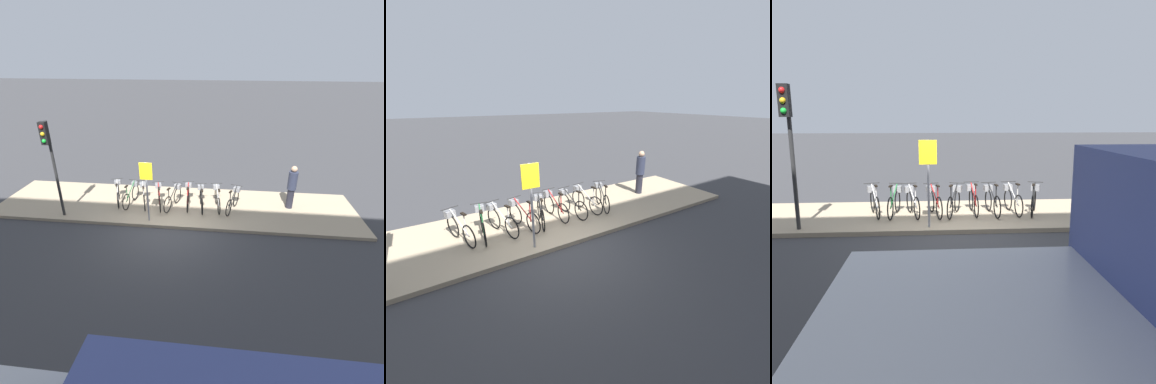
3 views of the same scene
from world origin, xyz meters
TOP-DOWN VIEW (x-y plane):
  - ground_plane at (0.00, 0.00)m, footprint 120.00×120.00m
  - sidewalk at (0.00, 1.66)m, footprint 14.07×3.32m
  - parked_bicycle_0 at (-2.29, 1.63)m, footprint 0.62×1.46m
  - parked_bicycle_1 at (-1.70, 1.56)m, footprint 0.46×1.52m
  - parked_bicycle_2 at (-1.21, 1.53)m, footprint 0.60×1.47m
  - parked_bicycle_3 at (-0.58, 1.50)m, footprint 0.56×1.49m
  - parked_bicycle_4 at (0.01, 1.50)m, footprint 0.57×1.48m
  - parked_bicycle_5 at (0.56, 1.65)m, footprint 0.46×1.53m
  - parked_bicycle_6 at (1.09, 1.53)m, footprint 0.46×1.52m
  - parked_bicycle_7 at (1.70, 1.61)m, footprint 0.46×1.52m
  - parked_bicycle_8 at (2.33, 1.51)m, footprint 0.63×1.46m
  - pedestrian at (4.51, 1.91)m, footprint 0.34×0.34m
  - traffic_light at (-3.97, 0.24)m, footprint 0.24×0.40m
  - sign_post at (-0.70, 0.29)m, footprint 0.44×0.07m

SIDE VIEW (x-z plane):
  - ground_plane at x=0.00m, z-range 0.00..0.00m
  - sidewalk at x=0.00m, z-range 0.00..0.12m
  - parked_bicycle_0 at x=-2.29m, z-range 0.07..1.01m
  - parked_bicycle_1 at x=-1.70m, z-range 0.07..1.01m
  - parked_bicycle_2 at x=-1.21m, z-range 0.07..1.01m
  - parked_bicycle_3 at x=-0.58m, z-range 0.07..1.01m
  - parked_bicycle_4 at x=0.01m, z-range 0.07..1.01m
  - parked_bicycle_5 at x=0.56m, z-range 0.07..1.01m
  - parked_bicycle_6 at x=1.09m, z-range 0.07..1.01m
  - parked_bicycle_7 at x=1.70m, z-range 0.07..1.01m
  - parked_bicycle_8 at x=2.33m, z-range 0.07..1.01m
  - pedestrian at x=4.51m, z-range 0.17..1.89m
  - sign_post at x=-0.70m, z-range 0.52..2.74m
  - traffic_light at x=-3.97m, z-range 0.89..4.41m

